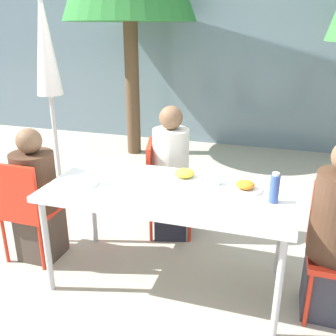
{
  "coord_description": "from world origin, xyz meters",
  "views": [
    {
      "loc": [
        0.68,
        -2.23,
        1.78
      ],
      "look_at": [
        0.0,
        0.0,
        0.9
      ],
      "focal_mm": 40.0,
      "sensor_mm": 36.0,
      "label": 1
    }
  ],
  "objects": [
    {
      "name": "ground_plane",
      "position": [
        0.0,
        0.0,
        0.0
      ],
      "size": [
        24.0,
        24.0,
        0.0
      ],
      "primitive_type": "plane",
      "color": "#B2A893"
    },
    {
      "name": "building_facade",
      "position": [
        0.0,
        3.72,
        1.5
      ],
      "size": [
        10.0,
        0.2,
        3.0
      ],
      "color": "slate",
      "rests_on": "ground"
    },
    {
      "name": "dining_table",
      "position": [
        0.0,
        0.0,
        0.7
      ],
      "size": [
        1.67,
        0.8,
        0.75
      ],
      "color": "white",
      "rests_on": "ground"
    },
    {
      "name": "chair_left",
      "position": [
        -1.14,
        -0.06,
        0.5
      ],
      "size": [
        0.41,
        0.41,
        0.86
      ],
      "rotation": [
        0.0,
        0.0,
        -0.01
      ],
      "color": "red",
      "rests_on": "ground"
    },
    {
      "name": "person_left",
      "position": [
        -1.09,
        0.02,
        0.51
      ],
      "size": [
        0.33,
        0.33,
        1.09
      ],
      "rotation": [
        0.0,
        0.0,
        -0.01
      ],
      "color": "#473D33",
      "rests_on": "ground"
    },
    {
      "name": "person_right",
      "position": [
        1.09,
        -0.01,
        0.57
      ],
      "size": [
        0.32,
        0.32,
        1.19
      ],
      "rotation": [
        0.0,
        0.0,
        3.13
      ],
      "color": "#383842",
      "rests_on": "ground"
    },
    {
      "name": "chair_far",
      "position": [
        -0.26,
        0.68,
        0.5
      ],
      "size": [
        0.49,
        0.49,
        0.86
      ],
      "rotation": [
        0.0,
        0.0,
        -1.31
      ],
      "color": "red",
      "rests_on": "ground"
    },
    {
      "name": "person_far",
      "position": [
        -0.17,
        0.65,
        0.57
      ],
      "size": [
        0.34,
        0.34,
        1.19
      ],
      "rotation": [
        0.0,
        0.0,
        -1.31
      ],
      "color": "black",
      "rests_on": "ground"
    },
    {
      "name": "closed_umbrella",
      "position": [
        -1.51,
        0.98,
        1.49
      ],
      "size": [
        0.36,
        0.36,
        2.16
      ],
      "color": "#333333",
      "rests_on": "ground"
    },
    {
      "name": "plate_0",
      "position": [
        0.06,
        0.21,
        0.78
      ],
      "size": [
        0.27,
        0.27,
        0.07
      ],
      "color": "white",
      "rests_on": "dining_table"
    },
    {
      "name": "plate_1",
      "position": [
        0.5,
        0.13,
        0.78
      ],
      "size": [
        0.23,
        0.23,
        0.07
      ],
      "color": "white",
      "rests_on": "dining_table"
    },
    {
      "name": "bottle",
      "position": [
        0.69,
        -0.01,
        0.85
      ],
      "size": [
        0.06,
        0.06,
        0.2
      ],
      "color": "#334C8E",
      "rests_on": "dining_table"
    },
    {
      "name": "drinking_cup",
      "position": [
        0.3,
        0.17,
        0.8
      ],
      "size": [
        0.07,
        0.07,
        0.1
      ],
      "color": "silver",
      "rests_on": "dining_table"
    },
    {
      "name": "salad_bowl",
      "position": [
        -0.56,
        -0.1,
        0.78
      ],
      "size": [
        0.15,
        0.15,
        0.06
      ],
      "color": "white",
      "rests_on": "dining_table"
    }
  ]
}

